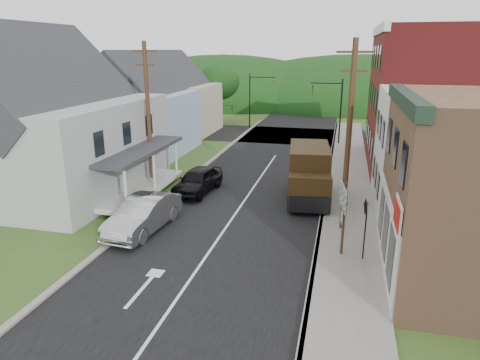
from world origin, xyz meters
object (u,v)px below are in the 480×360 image
Objects in this scene: warning_sign at (365,220)px; route_sign_cluster at (343,209)px; silver_sedan at (143,215)px; dark_sedan at (198,181)px; delivery_van at (309,174)px.

route_sign_cluster is at bearing 156.54° from warning_sign.
silver_sedan is 9.48m from route_sign_cluster.
silver_sedan is at bearing -89.98° from dark_sedan.
warning_sign reaches higher than silver_sedan.
delivery_van is 2.17× the size of warning_sign.
warning_sign is at bearing 0.72° from silver_sedan.
warning_sign is (10.26, -0.77, 1.03)m from silver_sedan.
dark_sedan is 1.46× the size of route_sign_cluster.
route_sign_cluster is (8.70, -6.64, 1.41)m from dark_sedan.
delivery_van is (7.38, 6.42, 0.75)m from silver_sedan.
dark_sedan is at bearing 176.45° from delivery_van.
silver_sedan is at bearing -145.22° from delivery_van.
silver_sedan is 9.81m from delivery_van.
route_sign_cluster is at bearing 1.75° from silver_sedan.
route_sign_cluster is at bearing -80.33° from delivery_van.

